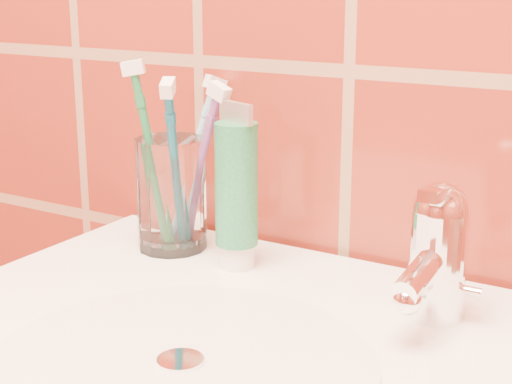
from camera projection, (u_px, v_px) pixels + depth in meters
The scene contains 7 objects.
glass_tumbler at pixel (171, 194), 0.83m from camera, with size 0.07×0.07×0.12m, color white.
toothpaste_tube at pixel (236, 192), 0.77m from camera, with size 0.05×0.04×0.17m.
faucet at pixel (437, 248), 0.66m from camera, with size 0.05×0.11×0.12m.
toothbrush_0 at pixel (198, 170), 0.81m from camera, with size 0.09×0.03×0.19m, color #7D4491, non-canonical shape.
toothbrush_1 at pixel (153, 159), 0.81m from camera, with size 0.05×0.04×0.21m, color #1F7440, non-canonical shape.
toothbrush_2 at pixel (191, 162), 0.85m from camera, with size 0.05×0.08×0.19m, color #76ADD2, non-canonical shape.
toothbrush_3 at pixel (175, 170), 0.80m from camera, with size 0.05×0.07×0.19m, color #0D5770, non-canonical shape.
Camera 1 is at (0.33, 0.48, 1.14)m, focal length 55.00 mm.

